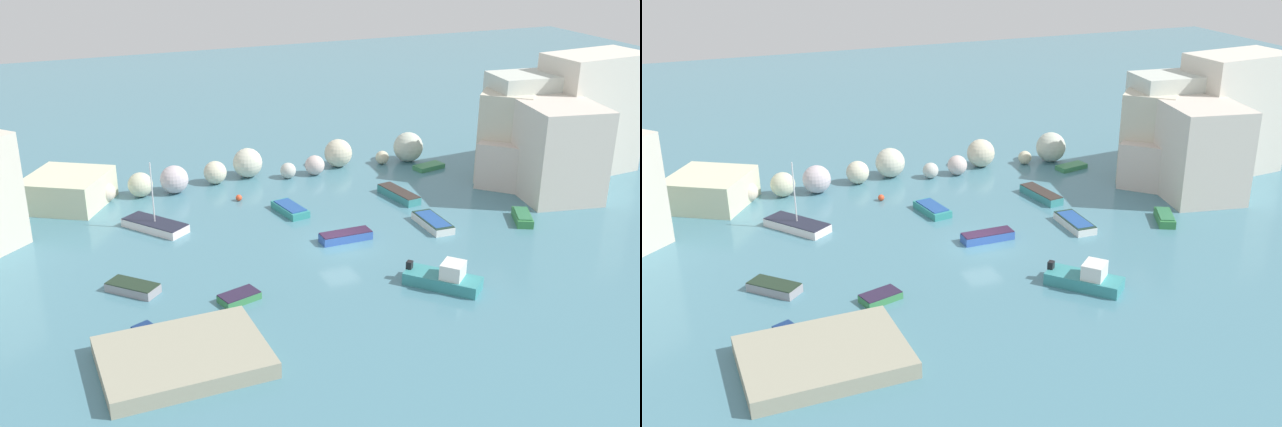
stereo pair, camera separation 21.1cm
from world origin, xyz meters
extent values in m
plane|color=teal|center=(0.00, 0.00, 0.00)|extent=(160.00, 160.00, 0.00)
cube|color=beige|center=(-17.36, 15.56, 1.29)|extent=(8.15, 8.15, 2.59)
cube|color=beige|center=(20.76, 3.65, 3.92)|extent=(7.48, 9.81, 7.84)
cube|color=beige|center=(28.55, 11.96, 2.27)|extent=(7.68, 7.57, 4.53)
cube|color=beige|center=(19.28, 8.00, 3.95)|extent=(6.61, 6.65, 7.90)
cube|color=beige|center=(18.56, 6.08, 2.00)|extent=(6.52, 6.55, 4.00)
cube|color=beige|center=(27.33, 7.01, 5.36)|extent=(9.25, 5.73, 10.72)
cube|color=silver|center=(21.44, 8.09, 4.60)|extent=(7.35, 5.03, 9.19)
sphere|color=silver|center=(-17.33, 15.56, 1.16)|extent=(2.32, 2.32, 2.32)
sphere|color=beige|center=(-14.43, 15.22, 0.79)|extent=(1.58, 1.58, 1.58)
sphere|color=beige|center=(-11.59, 15.32, 1.03)|extent=(2.07, 2.07, 2.07)
sphere|color=beige|center=(-8.77, 15.12, 1.19)|extent=(2.38, 2.38, 2.38)
sphere|color=beige|center=(-4.98, 16.09, 1.00)|extent=(2.01, 2.01, 2.01)
sphere|color=beige|center=(-1.83, 16.70, 1.31)|extent=(2.63, 2.63, 2.63)
sphere|color=beige|center=(1.40, 15.02, 0.70)|extent=(1.41, 1.41, 1.41)
sphere|color=beige|center=(3.95, 15.00, 0.89)|extent=(1.78, 1.78, 1.78)
sphere|color=beige|center=(6.83, 16.35, 1.29)|extent=(2.59, 2.59, 2.59)
sphere|color=beige|center=(10.97, 15.47, 0.63)|extent=(1.25, 1.25, 1.25)
sphere|color=beige|center=(13.60, 15.31, 1.40)|extent=(2.80, 2.80, 2.80)
cube|color=#9B9882|center=(-13.79, -10.85, 0.47)|extent=(8.89, 6.81, 0.93)
sphere|color=#E04C28|center=(-4.28, 11.26, 0.26)|extent=(0.53, 0.53, 0.53)
cube|color=navy|center=(-14.66, -8.32, 0.28)|extent=(2.53, 3.92, 0.57)
cube|color=silver|center=(-11.80, 7.89, 0.30)|extent=(4.63, 5.30, 0.60)
cube|color=#1F2333|center=(-11.80, 7.89, 0.63)|extent=(4.54, 5.19, 0.06)
cylinder|color=silver|center=(-11.80, 7.89, 2.95)|extent=(0.10, 0.10, 4.71)
cube|color=teal|center=(8.26, 6.85, 0.32)|extent=(1.95, 4.58, 0.63)
cube|color=#322A26|center=(8.26, 6.85, 0.66)|extent=(1.91, 4.49, 0.06)
cube|color=#365EB7|center=(0.73, 0.69, 0.30)|extent=(3.85, 1.28, 0.60)
cube|color=#2F1B36|center=(0.73, 0.69, 0.63)|extent=(3.77, 1.26, 0.06)
cube|color=#949299|center=(-14.98, -1.56, 0.28)|extent=(3.37, 3.39, 0.55)
cube|color=#1F3022|center=(-14.98, -1.56, 0.58)|extent=(3.31, 3.32, 0.06)
cube|color=teal|center=(3.61, -8.21, 0.40)|extent=(4.64, 4.87, 0.80)
cube|color=silver|center=(4.02, -8.68, 1.30)|extent=(2.07, 2.05, 1.01)
cube|color=black|center=(2.09, -6.52, 1.05)|extent=(0.57, 0.56, 0.50)
cube|color=teal|center=(-1.22, 7.23, 0.28)|extent=(2.17, 3.81, 0.56)
cube|color=#234C93|center=(-1.22, 7.23, 0.60)|extent=(1.84, 3.24, 0.08)
cube|color=#337F43|center=(14.84, -1.14, 0.31)|extent=(2.46, 3.33, 0.61)
cube|color=#2D7047|center=(14.84, -1.14, 0.65)|extent=(2.09, 2.83, 0.08)
cube|color=#39854B|center=(-9.05, -5.16, 0.23)|extent=(2.75, 2.03, 0.45)
cube|color=#281E37|center=(-9.05, -5.16, 0.48)|extent=(2.69, 1.99, 0.06)
cube|color=silver|center=(7.91, 0.56, 0.28)|extent=(1.65, 4.03, 0.56)
cube|color=#1A3229|center=(7.91, 0.56, 0.59)|extent=(1.62, 3.95, 0.06)
cube|color=#234C93|center=(7.91, 0.56, 0.60)|extent=(1.41, 3.43, 0.08)
cube|color=#3C8553|center=(14.33, 12.54, 0.21)|extent=(3.06, 1.91, 0.42)
camera|label=1|loc=(-19.94, -45.62, 22.93)|focal=42.73mm
camera|label=2|loc=(-19.74, -45.70, 22.93)|focal=42.73mm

